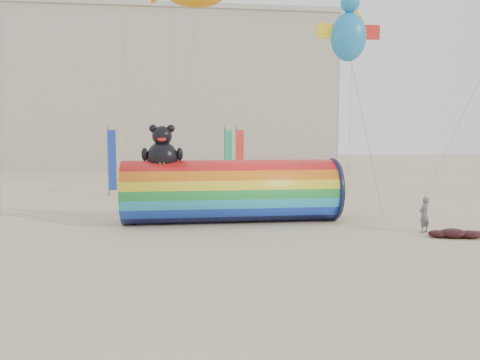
{
  "coord_description": "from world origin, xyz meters",
  "views": [
    {
      "loc": [
        -2.24,
        -20.49,
        4.57
      ],
      "look_at": [
        0.5,
        1.5,
        2.4
      ],
      "focal_mm": 35.0,
      "sensor_mm": 36.0,
      "label": 1
    }
  ],
  "objects": [
    {
      "name": "festival_banners",
      "position": [
        -1.25,
        16.18,
        2.64
      ],
      "size": [
        10.31,
        2.47,
        5.2
      ],
      "color": "#59595E",
      "rests_on": "ground"
    },
    {
      "name": "windsock_assembly",
      "position": [
        0.29,
        3.59,
        1.71
      ],
      "size": [
        11.16,
        3.4,
        5.15
      ],
      "color": "red",
      "rests_on": "ground"
    },
    {
      "name": "fabric_bundle",
      "position": [
        9.86,
        -1.39,
        0.17
      ],
      "size": [
        2.62,
        1.35,
        0.41
      ],
      "color": "#380A0C",
      "rests_on": "ground"
    },
    {
      "name": "kite_handler",
      "position": [
        8.93,
        -0.24,
        0.84
      ],
      "size": [
        0.73,
        0.65,
        1.68
      ],
      "primitive_type": "imported",
      "rotation": [
        0.0,
        0.0,
        3.64
      ],
      "color": "#55585D",
      "rests_on": "ground"
    },
    {
      "name": "ground",
      "position": [
        0.0,
        0.0,
        0.0
      ],
      "size": [
        160.0,
        160.0,
        0.0
      ],
      "primitive_type": "plane",
      "color": "#CCB58C",
      "rests_on": "ground"
    },
    {
      "name": "hotel_building",
      "position": [
        -12.0,
        45.95,
        10.31
      ],
      "size": [
        60.4,
        15.4,
        20.6
      ],
      "color": "#B7AD99",
      "rests_on": "ground"
    }
  ]
}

